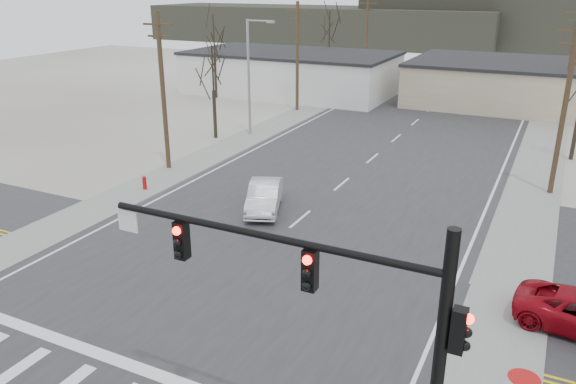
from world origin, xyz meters
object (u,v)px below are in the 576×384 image
object	(u,v)px
fire_hydrant	(145,183)
car_far_a	(461,89)
sedan_crossing	(264,196)
traffic_signal_mast	(355,317)
car_far_b	(435,66)

from	to	relation	value
fire_hydrant	car_far_a	world-z (taller)	car_far_a
fire_hydrant	sedan_crossing	world-z (taller)	sedan_crossing
fire_hydrant	sedan_crossing	size ratio (longest dim) A/B	0.19
car_far_a	traffic_signal_mast	bearing A→B (deg)	100.83
sedan_crossing	car_far_a	world-z (taller)	sedan_crossing
fire_hydrant	car_far_b	world-z (taller)	car_far_b
car_far_b	sedan_crossing	bearing A→B (deg)	-77.99
traffic_signal_mast	car_far_a	bearing A→B (deg)	97.10
fire_hydrant	car_far_a	size ratio (longest dim) A/B	0.19
traffic_signal_mast	fire_hydrant	distance (m)	23.39
traffic_signal_mast	car_far_b	world-z (taller)	traffic_signal_mast
fire_hydrant	sedan_crossing	xyz separation A→B (m)	(7.89, 0.37, 0.36)
fire_hydrant	traffic_signal_mast	bearing A→B (deg)	-38.13
car_far_a	sedan_crossing	bearing A→B (deg)	88.30
fire_hydrant	car_far_b	xyz separation A→B (m)	(5.23, 54.30, 0.35)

